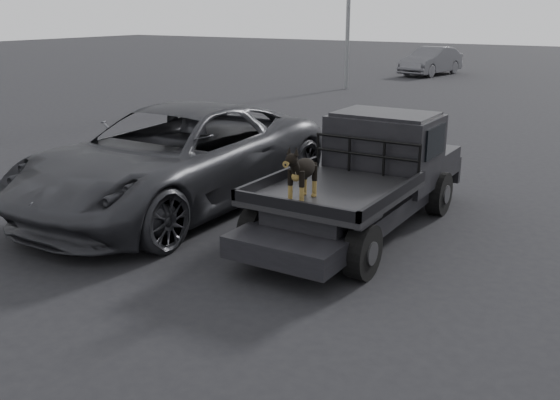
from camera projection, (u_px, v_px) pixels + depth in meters
The scene contains 7 objects.
ground at pixel (263, 274), 8.49m from camera, with size 120.00×120.00×0.00m, color black.
flatbed_ute at pixel (359, 203), 10.02m from camera, with size 2.00×5.40×0.92m, color black, non-canonical shape.
ute_cab at pixel (385, 138), 10.53m from camera, with size 1.72×1.30×0.88m, color black, non-canonical shape.
headache_rack at pixel (366, 156), 9.97m from camera, with size 1.80×0.08×0.55m, color black, non-canonical shape.
dog at pixel (303, 173), 8.58m from camera, with size 0.32×0.60×0.74m, color black, non-canonical shape.
parked_suv at pixel (175, 158), 11.14m from camera, with size 3.00×6.50×1.81m, color #2C2D32.
distant_car_a at pixel (431, 61), 33.80m from camera, with size 1.58×4.53×1.49m, color #4E4E53.
Camera 1 is at (4.30, -6.54, 3.45)m, focal length 40.00 mm.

